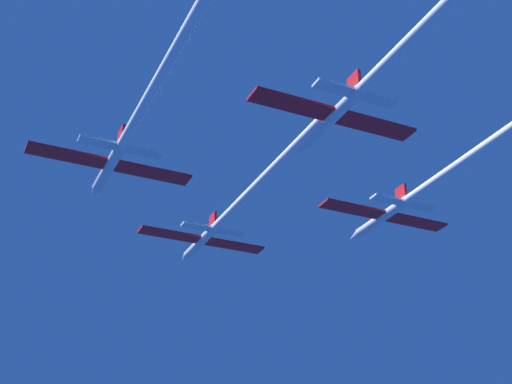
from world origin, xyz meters
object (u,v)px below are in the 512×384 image
(jet_right_wing, at_px, (439,178))
(jet_lead, at_px, (228,214))
(jet_slot, at_px, (412,38))
(jet_left_wing, at_px, (145,103))

(jet_right_wing, bearing_deg, jet_lead, 132.13)
(jet_slot, bearing_deg, jet_right_wing, 47.71)
(jet_left_wing, xyz_separation_m, jet_slot, (16.09, -15.71, 0.80))
(jet_lead, bearing_deg, jet_slot, -89.33)
(jet_lead, distance_m, jet_left_wing, 24.99)
(jet_right_wing, bearing_deg, jet_left_wing, -177.16)
(jet_slot, bearing_deg, jet_left_wing, 135.68)
(jet_right_wing, distance_m, jet_slot, 23.38)
(jet_left_wing, relative_size, jet_slot, 1.00)
(jet_right_wing, relative_size, jet_slot, 0.92)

